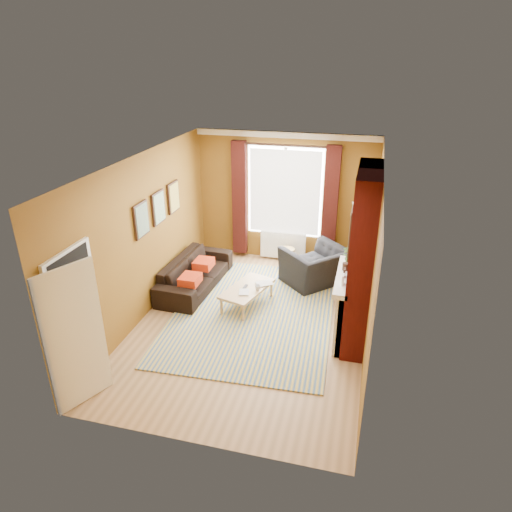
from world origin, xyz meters
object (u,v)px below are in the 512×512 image
(coffee_table, at_px, (247,289))
(floor_lamp, at_px, (357,220))
(armchair, at_px, (315,266))
(wicker_stool, at_px, (287,257))
(sofa, at_px, (195,273))

(coffee_table, distance_m, floor_lamp, 2.58)
(armchair, bearing_deg, wicker_stool, -89.29)
(floor_lamp, bearing_deg, sofa, -158.60)
(wicker_stool, xyz_separation_m, floor_lamp, (1.40, -0.24, 1.07))
(sofa, height_order, floor_lamp, floor_lamp)
(sofa, height_order, wicker_stool, sofa)
(armchair, relative_size, wicker_stool, 2.71)
(wicker_stool, relative_size, floor_lamp, 0.26)
(sofa, height_order, armchair, armchair)
(coffee_table, height_order, wicker_stool, wicker_stool)
(coffee_table, bearing_deg, wicker_stool, 94.35)
(armchair, height_order, wicker_stool, armchair)
(sofa, distance_m, coffee_table, 1.27)
(armchair, distance_m, wicker_stool, 0.96)
(coffee_table, distance_m, wicker_stool, 1.88)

